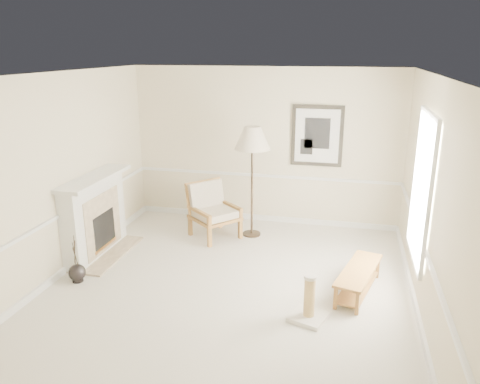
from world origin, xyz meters
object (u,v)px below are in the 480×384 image
(floor_vase, at_px, (77,273))
(armchair, at_px, (211,207))
(floor_lamp, at_px, (252,141))
(scratching_post, at_px, (309,305))
(bench, at_px, (358,277))

(floor_vase, height_order, armchair, armchair)
(armchair, height_order, floor_lamp, floor_lamp)
(armchair, distance_m, scratching_post, 3.06)
(armchair, relative_size, floor_lamp, 0.54)
(armchair, xyz_separation_m, bench, (2.53, -1.53, -0.28))
(floor_lamp, distance_m, bench, 2.90)
(armchair, relative_size, scratching_post, 1.78)
(armchair, bearing_deg, bench, -80.42)
(bench, distance_m, scratching_post, 1.01)
(floor_vase, distance_m, armchair, 2.56)
(floor_lamp, height_order, bench, floor_lamp)
(floor_vase, relative_size, armchair, 0.68)
(armchair, xyz_separation_m, floor_lamp, (0.70, 0.16, 1.18))
(floor_vase, distance_m, floor_lamp, 3.46)
(armchair, xyz_separation_m, scratching_post, (1.94, -2.34, -0.33))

